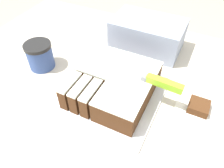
# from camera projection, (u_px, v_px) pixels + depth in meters

# --- Properties ---
(cake_board) EXTENTS (0.31, 0.33, 0.01)m
(cake_board) POSITION_uv_depth(u_px,v_px,m) (112.00, 93.00, 0.72)
(cake_board) COLOR silver
(cake_board) RESTS_ON countertop
(cake) EXTENTS (0.25, 0.26, 0.08)m
(cake) POSITION_uv_depth(u_px,v_px,m) (114.00, 84.00, 0.69)
(cake) COLOR #472814
(cake) RESTS_ON cake_board
(knife) EXTENTS (0.34, 0.04, 0.02)m
(knife) POSITION_uv_depth(u_px,v_px,m) (151.00, 79.00, 0.64)
(knife) COLOR silver
(knife) RESTS_ON cake
(coffee_cup) EXTENTS (0.10, 0.10, 0.10)m
(coffee_cup) POSITION_uv_depth(u_px,v_px,m) (40.00, 55.00, 0.79)
(coffee_cup) COLOR #334C8C
(coffee_cup) RESTS_ON countertop
(paper_napkin) EXTENTS (0.13, 0.13, 0.01)m
(paper_napkin) POSITION_uv_depth(u_px,v_px,m) (197.00, 110.00, 0.67)
(paper_napkin) COLOR white
(paper_napkin) RESTS_ON countertop
(brownie) EXTENTS (0.06, 0.06, 0.03)m
(brownie) POSITION_uv_depth(u_px,v_px,m) (199.00, 106.00, 0.66)
(brownie) COLOR #472814
(brownie) RESTS_ON paper_napkin
(storage_box) EXTENTS (0.27, 0.17, 0.12)m
(storage_box) POSITION_uv_depth(u_px,v_px,m) (147.00, 35.00, 0.87)
(storage_box) COLOR #8C99B2
(storage_box) RESTS_ON countertop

